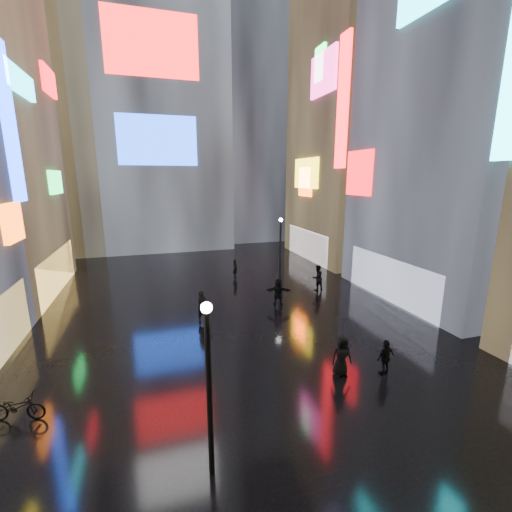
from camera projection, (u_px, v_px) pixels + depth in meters
name	position (u px, v px, depth m)	size (l,w,h in m)	color
ground	(221.00, 302.00, 23.16)	(140.00, 140.00, 0.00)	black
building_right_mid	(474.00, 68.00, 21.59)	(10.28, 13.70, 30.00)	black
building_right_far	(356.00, 118.00, 33.91)	(10.28, 12.00, 28.00)	black
tower_main	(151.00, 66.00, 39.91)	(16.00, 14.20, 42.00)	black
tower_flank_right	(246.00, 111.00, 46.14)	(12.00, 12.00, 34.00)	black
tower_flank_left	(50.00, 132.00, 36.72)	(10.00, 10.00, 26.00)	black
lamp_near	(209.00, 382.00, 9.15)	(0.30, 0.30, 5.20)	black
lamp_far	(280.00, 247.00, 26.96)	(0.30, 0.30, 5.20)	black
pedestrian_3	(386.00, 357.00, 14.57)	(0.93, 0.39, 1.59)	black
pedestrian_4	(342.00, 356.00, 14.50)	(0.87, 0.57, 1.79)	black
pedestrian_5	(278.00, 292.00, 22.54)	(1.67, 0.53, 1.80)	black
pedestrian_6	(202.00, 306.00, 19.92)	(0.68, 0.45, 1.88)	black
pedestrian_7	(317.00, 278.00, 25.55)	(0.93, 0.73, 1.92)	black
umbrella_2	(343.00, 327.00, 14.21)	(0.91, 0.93, 0.83)	black
bicycle	(17.00, 407.00, 11.86)	(0.66, 1.90, 1.00)	black
pedestrian_8	(235.00, 268.00, 28.76)	(0.58, 0.38, 1.60)	black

